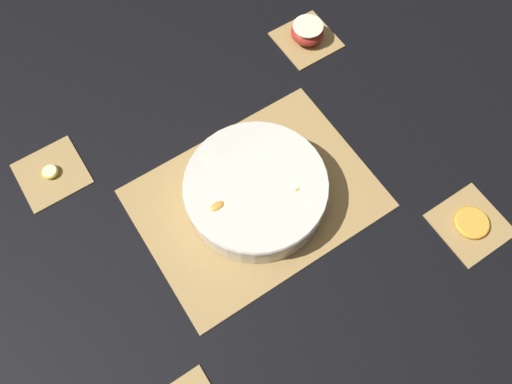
# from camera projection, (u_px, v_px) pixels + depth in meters

# --- Properties ---
(ground_plane) EXTENTS (6.00, 6.00, 0.00)m
(ground_plane) POSITION_uv_depth(u_px,v_px,m) (256.00, 199.00, 1.01)
(ground_plane) COLOR black
(bamboo_mat_center) EXTENTS (0.47, 0.34, 0.01)m
(bamboo_mat_center) POSITION_uv_depth(u_px,v_px,m) (256.00, 198.00, 1.01)
(bamboo_mat_center) COLOR #A8844C
(bamboo_mat_center) RESTS_ON ground_plane
(coaster_mat_near_left) EXTENTS (0.13, 0.13, 0.01)m
(coaster_mat_near_left) POSITION_uv_depth(u_px,v_px,m) (306.00, 39.00, 1.18)
(coaster_mat_near_left) COLOR #A8844C
(coaster_mat_near_left) RESTS_ON ground_plane
(coaster_mat_near_right) EXTENTS (0.13, 0.13, 0.01)m
(coaster_mat_near_right) POSITION_uv_depth(u_px,v_px,m) (51.00, 173.00, 1.03)
(coaster_mat_near_right) COLOR #A8844C
(coaster_mat_near_right) RESTS_ON ground_plane
(coaster_mat_far_left) EXTENTS (0.13, 0.13, 0.01)m
(coaster_mat_far_left) POSITION_uv_depth(u_px,v_px,m) (470.00, 224.00, 0.99)
(coaster_mat_far_left) COLOR #A8844C
(coaster_mat_far_left) RESTS_ON ground_plane
(fruit_salad_bowl) EXTENTS (0.28, 0.28, 0.07)m
(fruit_salad_bowl) POSITION_uv_depth(u_px,v_px,m) (256.00, 189.00, 0.97)
(fruit_salad_bowl) COLOR silver
(fruit_salad_bowl) RESTS_ON bamboo_mat_center
(apple_half) EXTENTS (0.08, 0.08, 0.04)m
(apple_half) POSITION_uv_depth(u_px,v_px,m) (307.00, 32.00, 1.16)
(apple_half) COLOR #B72D23
(apple_half) RESTS_ON coaster_mat_near_left
(orange_slice_whole) EXTENTS (0.07, 0.07, 0.01)m
(orange_slice_whole) POSITION_uv_depth(u_px,v_px,m) (472.00, 223.00, 0.98)
(orange_slice_whole) COLOR #F9A338
(orange_slice_whole) RESTS_ON coaster_mat_far_left
(banana_coin_single) EXTENTS (0.03, 0.03, 0.01)m
(banana_coin_single) POSITION_uv_depth(u_px,v_px,m) (50.00, 172.00, 1.03)
(banana_coin_single) COLOR beige
(banana_coin_single) RESTS_ON coaster_mat_near_right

